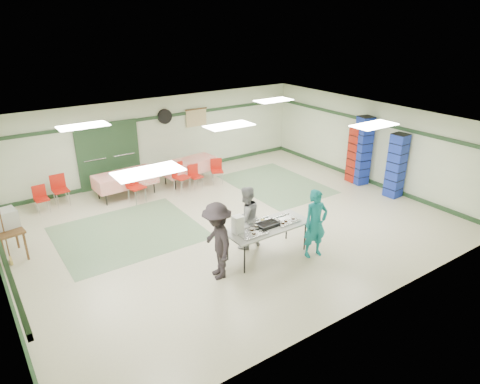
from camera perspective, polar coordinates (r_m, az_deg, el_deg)
floor at (r=11.64m, az=-1.31°, el=-4.07°), size 11.00×11.00×0.00m
ceiling at (r=10.70m, az=-1.44°, el=8.95°), size 11.00×11.00×0.00m
wall_back at (r=14.90m, az=-10.97°, el=7.13°), size 11.00×0.00×11.00m
wall_front at (r=8.06m, az=16.57°, el=-7.19°), size 11.00×0.00×11.00m
wall_right at (r=14.69m, az=17.00°, el=6.33°), size 0.00×9.00×9.00m
trim_back at (r=14.70m, az=-11.12°, el=9.73°), size 11.00×0.06×0.10m
baseboard_back at (r=15.26m, az=-10.57°, el=2.44°), size 11.00×0.06×0.12m
baseboard_left at (r=10.14m, az=-28.68°, el=-11.16°), size 0.06×9.00×0.12m
trim_right at (r=14.50m, az=17.24°, el=8.96°), size 0.06×9.00×0.10m
baseboard_right at (r=15.06m, az=16.38°, el=1.60°), size 0.06×9.00×0.12m
green_patch_a at (r=11.48m, az=-14.66°, el=-5.25°), size 3.50×3.00×0.01m
green_patch_b at (r=14.26m, az=4.80°, el=1.06°), size 2.50×3.50×0.01m
double_door_left at (r=14.24m, az=-18.87°, el=4.32°), size 0.90×0.06×2.10m
double_door_right at (r=14.50m, az=-15.29°, el=5.07°), size 0.90×0.06×2.10m
door_frame at (r=14.34m, az=-17.06°, el=4.68°), size 2.00×0.03×2.15m
wall_fan at (r=14.80m, az=-10.00°, el=9.89°), size 0.50×0.10×0.50m
scroll_banner at (r=15.36m, az=-5.85°, el=9.81°), size 0.80×0.02×0.60m
serving_table at (r=9.83m, az=3.68°, el=-4.72°), size 2.04×0.84×0.76m
sheet_tray_right at (r=10.05m, az=6.03°, el=-3.84°), size 0.62×0.47×0.02m
sheet_tray_mid at (r=9.85m, az=3.19°, el=-4.31°), size 0.64×0.49×0.02m
sheet_tray_left at (r=9.46m, az=1.61°, el=-5.50°), size 0.62×0.47×0.02m
baking_pan at (r=9.78m, az=3.70°, el=-4.35°), size 0.51×0.32×0.08m
foam_box_stack at (r=9.40m, az=-0.30°, el=-4.36°), size 0.22×0.20×0.40m
volunteer_teal at (r=9.91m, az=10.03°, el=-4.18°), size 0.66×0.49×1.63m
volunteer_grey at (r=10.13m, az=0.79°, el=-3.44°), size 0.78×0.63×1.56m
volunteer_dark at (r=8.98m, az=-3.06°, el=-6.56°), size 0.87×1.22×1.71m
dining_table_a at (r=14.36m, az=-6.80°, el=3.54°), size 1.90×1.00×0.77m
dining_table_b at (r=13.55m, az=-15.02°, el=1.72°), size 1.91×0.93×0.77m
chair_a at (r=13.86m, az=-6.09°, el=2.43°), size 0.38×0.38×0.78m
chair_b at (r=13.62m, az=-8.06°, el=2.42°), size 0.52×0.52×0.94m
chair_c at (r=14.24m, az=-3.14°, el=3.18°), size 0.49×0.49×0.81m
chair_d at (r=13.07m, az=-13.93°, el=1.10°), size 0.54×0.54×0.95m
chair_loose_a at (r=13.58m, az=-22.96°, el=0.66°), size 0.44×0.44×0.92m
chair_loose_b at (r=13.33m, az=-25.06°, el=-0.50°), size 0.38×0.38×0.78m
crate_stack_blue_a at (r=14.48m, az=16.03°, el=5.30°), size 0.51×0.51×2.26m
crate_stack_red at (r=14.70m, az=15.18°, el=4.84°), size 0.43×0.43×1.87m
crate_stack_blue_b at (r=13.77m, az=20.13°, el=3.30°), size 0.46×0.46×1.99m
printer_table at (r=11.10m, az=-28.56°, el=-4.76°), size 0.68×0.95×0.74m
office_printer at (r=11.07m, az=-28.92°, el=-3.15°), size 0.58×0.52×0.41m
broom at (r=10.86m, az=-28.92°, el=-4.81°), size 0.08×0.23×1.43m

